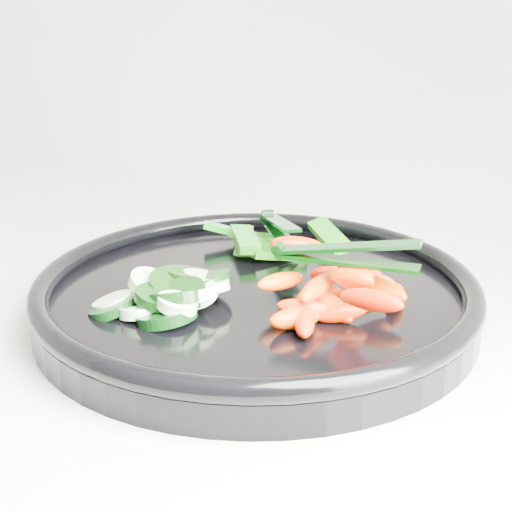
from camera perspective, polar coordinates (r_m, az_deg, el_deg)
The scene contains 6 objects.
veggie_tray at distance 0.61m, azimuth -0.00°, elevation -3.09°, with size 0.41×0.41×0.04m.
cucumber_pile at distance 0.58m, azimuth -6.83°, elevation -2.82°, with size 0.11×0.12×0.04m.
carrot_pile at distance 0.56m, azimuth 6.31°, elevation -2.82°, with size 0.15×0.14×0.05m.
pepper_pile at distance 0.69m, azimuth 1.29°, elevation 0.97°, with size 0.15×0.11×0.03m.
tong_carrot at distance 0.54m, azimuth 6.93°, elevation 0.17°, with size 0.11×0.04×0.02m.
tong_pepper at distance 0.68m, azimuth 1.81°, elevation 2.31°, with size 0.09×0.09×0.02m.
Camera 1 is at (0.31, 1.20, 1.19)m, focal length 50.00 mm.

